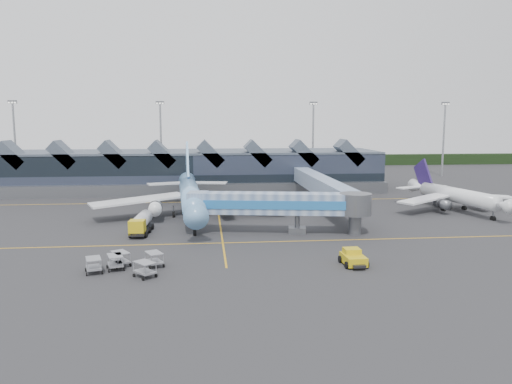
{
  "coord_description": "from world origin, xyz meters",
  "views": [
    {
      "loc": [
        -2.27,
        -75.66,
        16.83
      ],
      "look_at": [
        6.13,
        6.56,
        5.0
      ],
      "focal_mm": 35.0,
      "sensor_mm": 36.0,
      "label": 1
    }
  ],
  "objects": [
    {
      "name": "terminal",
      "position": [
        -5.07,
        47.35,
        4.88
      ],
      "size": [
        90.0,
        22.25,
        12.52
      ],
      "color": "black",
      "rests_on": "ground"
    },
    {
      "name": "fuel_truck",
      "position": [
        -11.93,
        -0.57,
        1.68
      ],
      "size": [
        3.06,
        8.98,
        2.99
      ],
      "rotation": [
        0.0,
        0.0,
        -0.07
      ],
      "color": "black",
      "rests_on": "ground"
    },
    {
      "name": "pushback_tug",
      "position": [
        14.88,
        -20.28,
        0.85
      ],
      "size": [
        2.83,
        4.35,
        1.88
      ],
      "rotation": [
        0.0,
        0.0,
        0.03
      ],
      "color": "gold",
      "rests_on": "ground"
    },
    {
      "name": "baggage_carts",
      "position": [
        -11.4,
        -19.66,
        0.95
      ],
      "size": [
        8.76,
        7.4,
        1.7
      ],
      "rotation": [
        0.0,
        0.0,
        0.43
      ],
      "color": "#9C9EA5",
      "rests_on": "ground"
    },
    {
      "name": "regional_jet",
      "position": [
        44.44,
        13.09,
        2.97
      ],
      "size": [
        24.54,
        27.14,
        9.35
      ],
      "rotation": [
        0.0,
        0.0,
        0.2
      ],
      "color": "white",
      "rests_on": "ground"
    },
    {
      "name": "jet_bridge",
      "position": [
        10.22,
        -2.98,
        4.36
      ],
      "size": [
        27.33,
        8.1,
        6.28
      ],
      "rotation": [
        0.0,
        0.0,
        -0.16
      ],
      "color": "#657EA8",
      "rests_on": "ground"
    },
    {
      "name": "taxi_stripes",
      "position": [
        0.0,
        10.0,
        0.01
      ],
      "size": [
        120.0,
        60.0,
        0.01
      ],
      "color": "gold",
      "rests_on": "ground"
    },
    {
      "name": "ground",
      "position": [
        0.0,
        0.0,
        0.0
      ],
      "size": [
        260.0,
        260.0,
        0.0
      ],
      "primitive_type": "plane",
      "color": "#262528",
      "rests_on": "ground"
    },
    {
      "name": "light_masts",
      "position": [
        21.0,
        62.8,
        12.49
      ],
      "size": [
        132.4,
        42.56,
        22.45
      ],
      "color": "gray",
      "rests_on": "ground"
    },
    {
      "name": "tree_line_far",
      "position": [
        0.0,
        110.0,
        2.0
      ],
      "size": [
        260.0,
        4.0,
        4.0
      ],
      "primitive_type": "cube",
      "color": "black",
      "rests_on": "ground"
    },
    {
      "name": "main_airliner",
      "position": [
        -4.95,
        12.1,
        3.81
      ],
      "size": [
        35.07,
        40.41,
        12.97
      ],
      "rotation": [
        0.0,
        0.0,
        0.07
      ],
      "color": "#70A5E3",
      "rests_on": "ground"
    }
  ]
}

